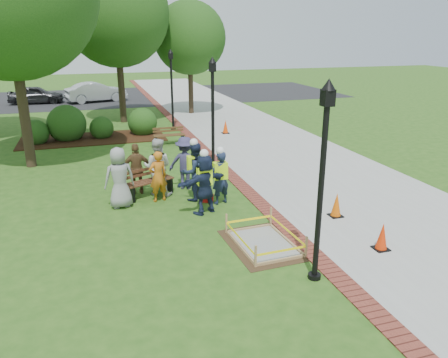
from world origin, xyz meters
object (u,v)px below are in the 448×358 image
object	(u,v)px
wet_concrete_pad	(264,236)
cone_front	(382,237)
hivis_worker_c	(194,170)
hivis_worker_b	(220,176)
bench_near	(149,187)
hivis_worker_a	(205,182)
lamp_near	(322,169)

from	to	relation	value
wet_concrete_pad	cone_front	xyz separation A→B (m)	(2.64, -1.11, 0.11)
hivis_worker_c	hivis_worker_b	bearing A→B (deg)	-39.17
hivis_worker_c	cone_front	bearing A→B (deg)	-52.69
bench_near	hivis_worker_b	size ratio (longest dim) A/B	0.93
cone_front	hivis_worker_a	world-z (taller)	hivis_worker_a
bench_near	cone_front	world-z (taller)	bench_near
wet_concrete_pad	hivis_worker_c	xyz separation A→B (m)	(-0.91, 3.55, 0.75)
hivis_worker_c	hivis_worker_a	bearing A→B (deg)	-88.44
hivis_worker_a	hivis_worker_c	size ratio (longest dim) A/B	0.97
bench_near	hivis_worker_c	xyz separation A→B (m)	(1.33, -0.81, 0.71)
cone_front	hivis_worker_b	world-z (taller)	hivis_worker_b
wet_concrete_pad	hivis_worker_a	size ratio (longest dim) A/B	1.23
hivis_worker_a	cone_front	bearing A→B (deg)	-45.17
wet_concrete_pad	lamp_near	xyz separation A→B (m)	(0.45, -1.79, 2.25)
wet_concrete_pad	hivis_worker_a	world-z (taller)	hivis_worker_a
wet_concrete_pad	cone_front	distance (m)	2.87
hivis_worker_b	wet_concrete_pad	bearing A→B (deg)	-85.57
hivis_worker_a	hivis_worker_b	bearing A→B (deg)	41.12
bench_near	hivis_worker_a	bearing A→B (deg)	-54.71
lamp_near	hivis_worker_c	distance (m)	5.72
bench_near	lamp_near	world-z (taller)	lamp_near
cone_front	hivis_worker_c	size ratio (longest dim) A/B	0.36
hivis_worker_a	hivis_worker_b	world-z (taller)	hivis_worker_a
lamp_near	bench_near	bearing A→B (deg)	113.66
lamp_near	hivis_worker_b	distance (m)	5.09
cone_front	hivis_worker_c	bearing A→B (deg)	127.31
lamp_near	hivis_worker_a	size ratio (longest dim) A/B	2.20
hivis_worker_a	hivis_worker_c	xyz separation A→B (m)	(-0.03, 1.12, 0.03)
bench_near	lamp_near	xyz separation A→B (m)	(2.70, -6.15, 2.20)
wet_concrete_pad	hivis_worker_a	bearing A→B (deg)	109.88
bench_near	hivis_worker_b	world-z (taller)	hivis_worker_b
bench_near	hivis_worker_b	xyz separation A→B (m)	(2.01, -1.36, 0.63)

